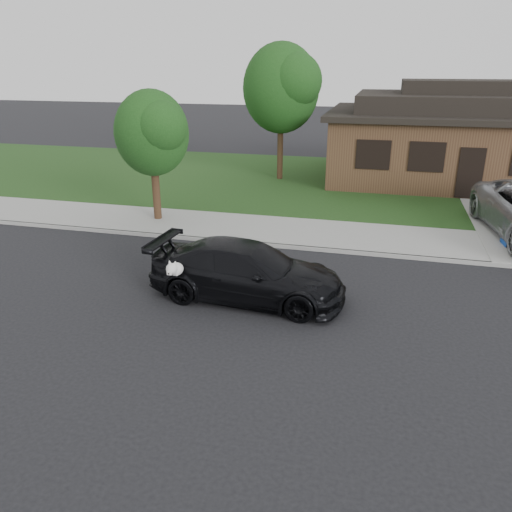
# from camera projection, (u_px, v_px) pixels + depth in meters

# --- Properties ---
(ground) EXTENTS (120.00, 120.00, 0.00)m
(ground) POSITION_uv_depth(u_px,v_px,m) (352.00, 304.00, 12.18)
(ground) COLOR black
(ground) RESTS_ON ground
(sidewalk) EXTENTS (60.00, 3.00, 0.12)m
(sidewalk) POSITION_uv_depth(u_px,v_px,m) (363.00, 237.00, 16.68)
(sidewalk) COLOR gray
(sidewalk) RESTS_ON ground
(curb) EXTENTS (60.00, 0.12, 0.12)m
(curb) POSITION_uv_depth(u_px,v_px,m) (360.00, 253.00, 15.32)
(curb) COLOR gray
(curb) RESTS_ON ground
(lawn) EXTENTS (60.00, 13.00, 0.13)m
(lawn) POSITION_uv_depth(u_px,v_px,m) (371.00, 185.00, 23.91)
(lawn) COLOR #193814
(lawn) RESTS_ON ground
(sedan) EXTENTS (4.98, 2.49, 1.41)m
(sedan) POSITION_uv_depth(u_px,v_px,m) (247.00, 272.00, 12.28)
(sedan) COLOR black
(sedan) RESTS_ON ground
(house) EXTENTS (12.60, 8.60, 4.65)m
(house) POSITION_uv_depth(u_px,v_px,m) (461.00, 138.00, 24.04)
(house) COLOR #422B1C
(house) RESTS_ON ground
(tree_0) EXTENTS (3.78, 3.60, 6.34)m
(tree_0) POSITION_uv_depth(u_px,v_px,m) (284.00, 87.00, 23.20)
(tree_0) COLOR #332114
(tree_0) RESTS_ON ground
(tree_2) EXTENTS (2.73, 2.60, 4.59)m
(tree_2) POSITION_uv_depth(u_px,v_px,m) (154.00, 132.00, 17.31)
(tree_2) COLOR #332114
(tree_2) RESTS_ON ground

